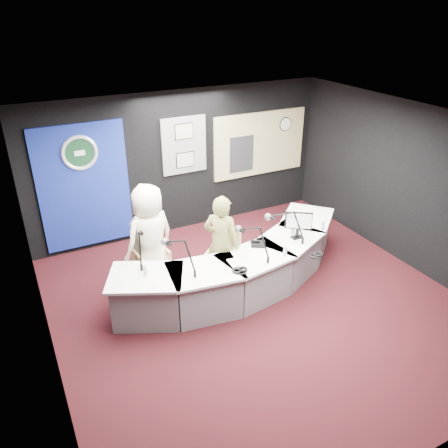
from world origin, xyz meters
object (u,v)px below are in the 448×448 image
armchair_left (152,261)px  person_man (150,238)px  broadcast_desk (239,268)px  person_woman (222,244)px  armchair_right (222,262)px

armchair_left → person_man: (0.00, 0.00, 0.44)m
broadcast_desk → armchair_left: size_ratio=4.96×
person_woman → person_man: bearing=17.9°
broadcast_desk → person_woman: person_woman is taller
armchair_left → armchair_right: bearing=-37.6°
armchair_right → person_woman: bearing=0.0°
person_man → armchair_right: bearing=131.2°
armchair_left → person_woman: 1.20m
armchair_left → armchair_right: (0.97, -0.59, 0.03)m
armchair_right → person_man: bearing=-163.4°
broadcast_desk → armchair_left: bearing=149.2°
person_man → armchair_left: bearing=180.0°
person_man → person_woman: person_man is taller
person_woman → armchair_left: bearing=17.9°
armchair_left → armchair_right: size_ratio=0.94×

